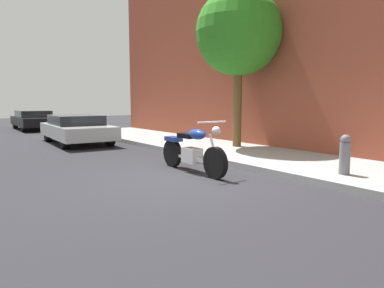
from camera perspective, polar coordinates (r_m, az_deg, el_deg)
ground_plane at (r=6.96m, az=0.11°, el=-5.69°), size 60.00×60.00×0.00m
sidewalk at (r=8.90m, az=15.21°, el=-2.67°), size 23.05×2.83×0.14m
building_facade at (r=10.35m, az=22.00°, el=18.22°), size 23.05×0.50×7.26m
motorcycle at (r=7.51m, az=0.02°, el=-1.15°), size 2.23×0.70×1.14m
parked_car_silver at (r=13.31m, az=-18.37°, el=2.45°), size 4.12×1.96×1.03m
parked_car_black at (r=20.77m, az=-24.52°, el=3.69°), size 4.35×1.82×1.03m
street_tree at (r=11.03m, az=7.63°, el=17.57°), size 2.59×2.59×4.88m
fire_hydrant at (r=7.25m, az=23.75°, el=-2.10°), size 0.20×0.20×0.91m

